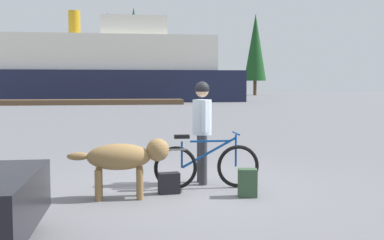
{
  "coord_description": "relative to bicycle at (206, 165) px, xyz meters",
  "views": [
    {
      "loc": [
        -0.86,
        -7.45,
        1.69
      ],
      "look_at": [
        0.39,
        1.62,
        0.97
      ],
      "focal_mm": 43.47,
      "sensor_mm": 36.0,
      "label": 1
    }
  ],
  "objects": [
    {
      "name": "ground_plane",
      "position": [
        -0.38,
        0.17,
        -0.38
      ],
      "size": [
        160.0,
        160.0,
        0.0
      ],
      "primitive_type": "plane",
      "color": "slate"
    },
    {
      "name": "bicycle",
      "position": [
        0.0,
        0.0,
        0.0
      ],
      "size": [
        1.72,
        0.44,
        0.9
      ],
      "color": "black",
      "rests_on": "ground_plane"
    },
    {
      "name": "person_cyclist",
      "position": [
        -0.01,
        0.39,
        0.66
      ],
      "size": [
        0.32,
        0.53,
        1.72
      ],
      "color": "#333338",
      "rests_on": "ground_plane"
    },
    {
      "name": "dog",
      "position": [
        -1.29,
        -0.46,
        0.22
      ],
      "size": [
        1.48,
        0.45,
        0.88
      ],
      "color": "olive",
      "rests_on": "ground_plane"
    },
    {
      "name": "backpack",
      "position": [
        0.52,
        -0.63,
        -0.17
      ],
      "size": [
        0.31,
        0.24,
        0.42
      ],
      "primitive_type": "cube",
      "rotation": [
        0.0,
        0.0,
        -0.17
      ],
      "color": "#334C33",
      "rests_on": "ground_plane"
    },
    {
      "name": "handbag_pannier",
      "position": [
        -0.63,
        -0.27,
        -0.22
      ],
      "size": [
        0.34,
        0.22,
        0.32
      ],
      "primitive_type": "cube",
      "rotation": [
        0.0,
        0.0,
        0.12
      ],
      "color": "black",
      "rests_on": "ground_plane"
    },
    {
      "name": "dock_pier",
      "position": [
        -4.32,
        30.84,
        -0.18
      ],
      "size": [
        15.03,
        2.44,
        0.4
      ],
      "primitive_type": "cube",
      "color": "brown",
      "rests_on": "ground_plane"
    },
    {
      "name": "ferry_boat",
      "position": [
        -3.01,
        37.93,
        2.58
      ],
      "size": [
        25.13,
        8.18,
        8.48
      ],
      "color": "#191E38",
      "rests_on": "ground_plane"
    },
    {
      "name": "pine_tree_center",
      "position": [
        -3.76,
        55.0,
        6.17
      ],
      "size": [
        4.05,
        4.05,
        10.88
      ],
      "color": "#4C331E",
      "rests_on": "ground_plane"
    },
    {
      "name": "pine_tree_far_right",
      "position": [
        16.79,
        57.41,
        6.41
      ],
      "size": [
        3.15,
        3.15,
        11.55
      ],
      "color": "#4C331E",
      "rests_on": "ground_plane"
    },
    {
      "name": "pine_tree_mid_back",
      "position": [
        -0.28,
        62.79,
        7.62
      ],
      "size": [
        3.47,
        3.47,
        12.89
      ],
      "color": "#4C331E",
      "rests_on": "ground_plane"
    }
  ]
}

